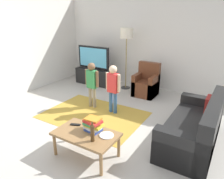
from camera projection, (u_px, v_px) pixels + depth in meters
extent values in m
plane|color=#B2ADA3|center=(96.00, 129.00, 4.23)|extent=(7.80, 7.80, 0.00)
cube|color=silver|center=(155.00, 43.00, 6.17)|extent=(6.00, 0.12, 2.70)
cube|color=#B28C33|center=(94.00, 115.00, 4.79)|extent=(2.20, 1.60, 0.01)
cube|color=black|center=(94.00, 76.00, 6.82)|extent=(1.20, 0.44, 0.50)
cube|color=black|center=(94.00, 81.00, 6.83)|extent=(1.10, 0.32, 0.03)
cube|color=black|center=(94.00, 68.00, 6.71)|extent=(0.44, 0.28, 0.03)
cube|color=black|center=(93.00, 57.00, 6.59)|extent=(1.10, 0.07, 0.68)
cube|color=#59B2D8|center=(93.00, 57.00, 6.56)|extent=(1.00, 0.01, 0.58)
cube|color=black|center=(191.00, 132.00, 3.72)|extent=(0.80, 1.80, 0.42)
cube|color=black|center=(212.00, 126.00, 3.50)|extent=(0.20, 1.80, 0.86)
cube|color=black|center=(180.00, 152.00, 3.05)|extent=(0.80, 0.20, 0.60)
cube|color=black|center=(200.00, 111.00, 4.33)|extent=(0.80, 0.20, 0.60)
cube|color=#B22823|center=(208.00, 105.00, 3.97)|extent=(0.10, 0.32, 0.32)
cube|color=brown|center=(145.00, 88.00, 5.87)|extent=(0.60, 0.60, 0.42)
cube|color=brown|center=(149.00, 78.00, 5.96)|extent=(0.60, 0.16, 0.90)
cube|color=brown|center=(138.00, 84.00, 5.95)|extent=(0.12, 0.60, 0.60)
cube|color=brown|center=(154.00, 87.00, 5.72)|extent=(0.12, 0.60, 0.60)
cylinder|color=#262626|center=(125.00, 88.00, 6.50)|extent=(0.28, 0.28, 0.02)
cylinder|color=#99844C|center=(126.00, 64.00, 6.25)|extent=(0.03, 0.03, 1.50)
cylinder|color=silver|center=(127.00, 33.00, 5.94)|extent=(0.36, 0.36, 0.28)
cylinder|color=gray|center=(90.00, 97.00, 5.17)|extent=(0.08, 0.08, 0.50)
cylinder|color=gray|center=(94.00, 98.00, 5.11)|extent=(0.08, 0.08, 0.50)
cube|color=#338C4C|center=(92.00, 79.00, 4.98)|extent=(0.24, 0.13, 0.43)
sphere|color=brown|center=(91.00, 67.00, 4.87)|extent=(0.18, 0.18, 0.18)
cylinder|color=brown|center=(87.00, 77.00, 5.04)|extent=(0.07, 0.07, 0.38)
cylinder|color=brown|center=(97.00, 79.00, 4.90)|extent=(0.07, 0.07, 0.38)
cylinder|color=#33598C|center=(111.00, 102.00, 4.87)|extent=(0.08, 0.08, 0.50)
cylinder|color=#33598C|center=(115.00, 103.00, 4.81)|extent=(0.08, 0.08, 0.50)
cube|color=red|center=(113.00, 83.00, 4.68)|extent=(0.25, 0.15, 0.43)
sphere|color=beige|center=(113.00, 69.00, 4.57)|extent=(0.18, 0.18, 0.18)
cylinder|color=beige|center=(107.00, 81.00, 4.75)|extent=(0.07, 0.07, 0.39)
cylinder|color=beige|center=(119.00, 83.00, 4.59)|extent=(0.07, 0.07, 0.39)
cube|color=olive|center=(86.00, 134.00, 3.31)|extent=(1.00, 0.60, 0.04)
cylinder|color=olive|center=(55.00, 145.00, 3.40)|extent=(0.05, 0.05, 0.38)
cylinder|color=olive|center=(101.00, 164.00, 2.96)|extent=(0.05, 0.05, 0.38)
cylinder|color=olive|center=(75.00, 131.00, 3.80)|extent=(0.05, 0.05, 0.38)
cylinder|color=olive|center=(119.00, 146.00, 3.36)|extent=(0.05, 0.05, 0.38)
cube|color=#334CA5|center=(93.00, 130.00, 3.36)|extent=(0.26, 0.22, 0.03)
cube|color=white|center=(93.00, 127.00, 3.36)|extent=(0.28, 0.21, 0.04)
cube|color=yellow|center=(94.00, 125.00, 3.34)|extent=(0.28, 0.19, 0.04)
cube|color=#388C4C|center=(92.00, 123.00, 3.33)|extent=(0.23, 0.22, 0.04)
cube|color=red|center=(93.00, 121.00, 3.30)|extent=(0.30, 0.23, 0.04)
cube|color=orange|center=(93.00, 119.00, 3.31)|extent=(0.24, 0.19, 0.03)
cylinder|color=#4C3319|center=(92.00, 133.00, 3.06)|extent=(0.06, 0.06, 0.25)
cylinder|color=#4C3319|center=(92.00, 124.00, 3.00)|extent=(0.02, 0.02, 0.06)
cube|color=black|center=(75.00, 125.00, 3.53)|extent=(0.18, 0.11, 0.02)
cylinder|color=white|center=(107.00, 135.00, 3.23)|extent=(0.22, 0.22, 0.02)
cube|color=silver|center=(108.00, 135.00, 3.21)|extent=(0.13, 0.09, 0.01)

